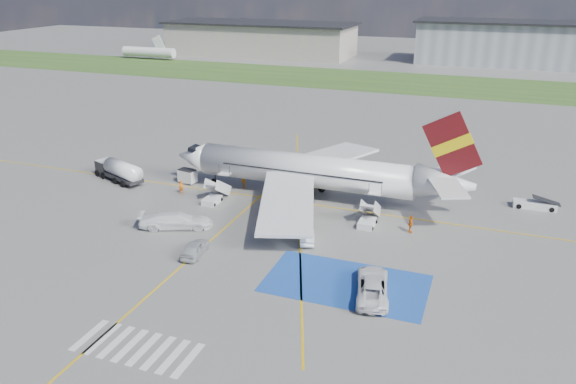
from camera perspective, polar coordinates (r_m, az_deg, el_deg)
name	(u,v)px	position (r m, az deg, el deg)	size (l,w,h in m)	color
ground	(259,246)	(55.90, -3.01, -5.47)	(400.00, 400.00, 0.00)	#60605E
grass_strip	(410,83)	(144.32, 12.34, 10.77)	(400.00, 30.00, 0.01)	#2D4C1E
taxiway_line_main	(299,203)	(66.06, 1.10, -1.08)	(120.00, 0.20, 0.01)	gold
taxiway_line_cross	(160,285)	(50.37, -12.90, -9.24)	(0.20, 60.00, 0.01)	gold
taxiway_line_diag	(299,203)	(66.06, 1.10, -1.08)	(0.20, 60.00, 0.01)	gold
staging_box	(346,283)	(49.71, 5.91, -9.21)	(14.00, 8.00, 0.01)	#1A46A0
crosswalk	(137,347)	(43.35, -15.09, -14.99)	(9.00, 4.00, 0.01)	silver
terminal_west	(261,39)	(192.14, -2.78, 15.24)	(60.00, 22.00, 10.00)	#9C9686
terminal_centre	(502,44)	(181.69, 20.93, 13.89)	(48.00, 18.00, 12.00)	gray
airliner	(317,172)	(66.20, 2.93, 2.08)	(36.81, 32.95, 11.92)	silver
airstairs_fwd	(214,197)	(66.62, -7.57, -0.50)	(1.90, 5.20, 3.60)	silver
airstairs_aft	(368,219)	(60.68, 8.11, -2.77)	(1.90, 5.20, 3.60)	silver
fuel_tanker	(119,172)	(75.80, -16.79, 1.93)	(8.44, 5.12, 2.82)	black
gpu_cart	(187,177)	(73.13, -10.18, 1.53)	(2.43, 1.77, 1.86)	silver
belt_loader	(535,205)	(70.37, 23.80, -1.22)	(5.09, 2.16, 1.50)	silver
car_silver_a	(195,248)	(54.46, -9.42, -5.67)	(1.69, 4.20, 1.43)	#A5A8AC
car_silver_b	(307,235)	(56.44, 1.98, -4.43)	(1.40, 4.02, 1.33)	silver
van_white_a	(373,283)	(47.95, 8.59, -9.14)	(2.58, 5.59, 2.10)	silver
van_white_b	(176,218)	(60.35, -11.34, -2.60)	(2.34, 5.76, 2.26)	white
crew_fwd	(181,187)	(69.79, -10.80, 0.48)	(0.59, 0.38, 1.61)	orange
crew_nose	(243,182)	(70.49, -4.60, 1.07)	(0.84, 0.65, 1.72)	orange
crew_aft	(411,224)	(59.57, 12.35, -3.20)	(1.11, 0.46, 1.89)	orange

